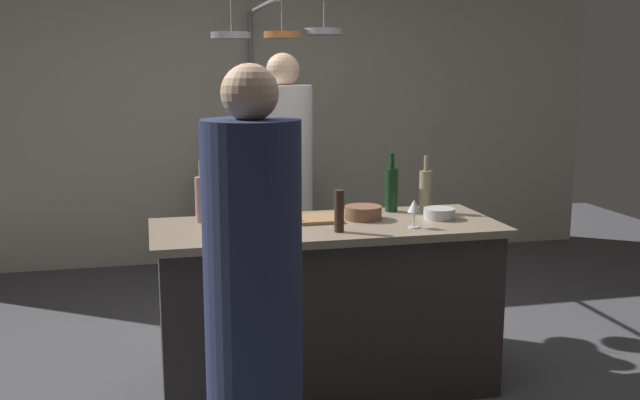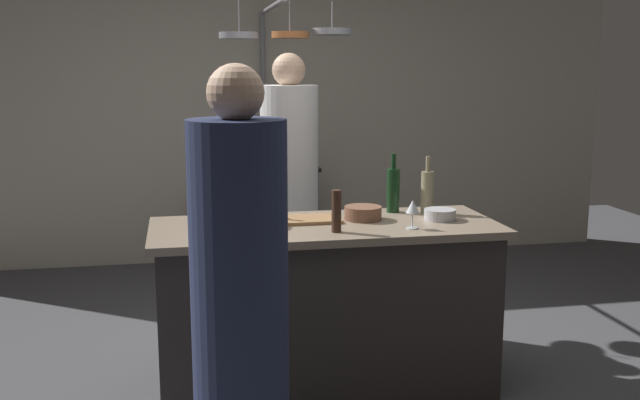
{
  "view_description": "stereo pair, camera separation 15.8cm",
  "coord_description": "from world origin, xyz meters",
  "px_view_note": "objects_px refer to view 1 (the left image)",
  "views": [
    {
      "loc": [
        -0.89,
        -3.6,
        1.71
      ],
      "look_at": [
        0.0,
        0.15,
        1.0
      ],
      "focal_mm": 41.14,
      "sensor_mm": 36.0,
      "label": 1
    },
    {
      "loc": [
        -0.74,
        -3.64,
        1.71
      ],
      "look_at": [
        0.0,
        0.15,
        1.0
      ],
      "focal_mm": 41.14,
      "sensor_mm": 36.0,
      "label": 2
    }
  ],
  "objects_px": {
    "guest_left": "(254,315)",
    "wine_bottle_red": "(392,189)",
    "cutting_board": "(310,220)",
    "mixing_bowl_ceramic": "(258,221)",
    "wine_bottle_green": "(246,199)",
    "bar_stool_left": "(240,378)",
    "wine_bottle_white": "(426,190)",
    "stove_range": "(257,217)",
    "mixing_bowl_wooden": "(363,213)",
    "pepper_mill": "(339,211)",
    "wine_bottle_rose": "(202,198)",
    "wine_glass_near_left_guest": "(253,218)",
    "wine_glass_by_chef": "(414,207)",
    "wine_glass_near_right_guest": "(230,210)",
    "chef": "(284,200)",
    "mixing_bowl_steel": "(439,213)"
  },
  "relations": [
    {
      "from": "wine_glass_near_right_guest",
      "to": "mixing_bowl_ceramic",
      "type": "height_order",
      "value": "wine_glass_near_right_guest"
    },
    {
      "from": "pepper_mill",
      "to": "wine_bottle_white",
      "type": "distance_m",
      "value": 0.7
    },
    {
      "from": "bar_stool_left",
      "to": "cutting_board",
      "type": "height_order",
      "value": "cutting_board"
    },
    {
      "from": "wine_bottle_red",
      "to": "mixing_bowl_wooden",
      "type": "bearing_deg",
      "value": -141.6
    },
    {
      "from": "wine_glass_by_chef",
      "to": "wine_glass_near_left_guest",
      "type": "distance_m",
      "value": 0.83
    },
    {
      "from": "pepper_mill",
      "to": "mixing_bowl_wooden",
      "type": "xyz_separation_m",
      "value": [
        0.2,
        0.26,
        -0.07
      ]
    },
    {
      "from": "wine_glass_by_chef",
      "to": "mixing_bowl_wooden",
      "type": "distance_m",
      "value": 0.33
    },
    {
      "from": "bar_stool_left",
      "to": "mixing_bowl_wooden",
      "type": "relative_size",
      "value": 3.43
    },
    {
      "from": "cutting_board",
      "to": "mixing_bowl_ceramic",
      "type": "xyz_separation_m",
      "value": [
        -0.29,
        -0.09,
        0.03
      ]
    },
    {
      "from": "cutting_board",
      "to": "wine_bottle_red",
      "type": "bearing_deg",
      "value": 16.96
    },
    {
      "from": "wine_bottle_green",
      "to": "mixing_bowl_steel",
      "type": "height_order",
      "value": "wine_bottle_green"
    },
    {
      "from": "cutting_board",
      "to": "wine_glass_near_left_guest",
      "type": "distance_m",
      "value": 0.5
    },
    {
      "from": "wine_bottle_red",
      "to": "wine_glass_near_right_guest",
      "type": "bearing_deg",
      "value": -163.12
    },
    {
      "from": "guest_left",
      "to": "wine_bottle_rose",
      "type": "xyz_separation_m",
      "value": [
        -0.09,
        1.22,
        0.23
      ]
    },
    {
      "from": "wine_bottle_rose",
      "to": "wine_glass_near_right_guest",
      "type": "bearing_deg",
      "value": -64.1
    },
    {
      "from": "wine_bottle_red",
      "to": "mixing_bowl_steel",
      "type": "bearing_deg",
      "value": -53.83
    },
    {
      "from": "stove_range",
      "to": "wine_glass_near_left_guest",
      "type": "relative_size",
      "value": 6.1
    },
    {
      "from": "wine_glass_by_chef",
      "to": "wine_glass_near_left_guest",
      "type": "relative_size",
      "value": 1.0
    },
    {
      "from": "bar_stool_left",
      "to": "wine_glass_near_right_guest",
      "type": "relative_size",
      "value": 4.66
    },
    {
      "from": "wine_bottle_red",
      "to": "wine_bottle_green",
      "type": "distance_m",
      "value": 0.83
    },
    {
      "from": "bar_stool_left",
      "to": "mixing_bowl_steel",
      "type": "distance_m",
      "value": 1.42
    },
    {
      "from": "stove_range",
      "to": "wine_bottle_rose",
      "type": "bearing_deg",
      "value": -105.47
    },
    {
      "from": "bar_stool_left",
      "to": "cutting_board",
      "type": "relative_size",
      "value": 2.12
    },
    {
      "from": "wine_bottle_white",
      "to": "mixing_bowl_ceramic",
      "type": "relative_size",
      "value": 1.47
    },
    {
      "from": "cutting_board",
      "to": "mixing_bowl_ceramic",
      "type": "relative_size",
      "value": 1.48
    },
    {
      "from": "chef",
      "to": "wine_glass_near_right_guest",
      "type": "xyz_separation_m",
      "value": [
        -0.48,
        -1.13,
        0.17
      ]
    },
    {
      "from": "wine_bottle_green",
      "to": "wine_glass_by_chef",
      "type": "relative_size",
      "value": 1.98
    },
    {
      "from": "guest_left",
      "to": "wine_bottle_white",
      "type": "relative_size",
      "value": 5.4
    },
    {
      "from": "cutting_board",
      "to": "mixing_bowl_ceramic",
      "type": "height_order",
      "value": "mixing_bowl_ceramic"
    },
    {
      "from": "guest_left",
      "to": "wine_glass_near_left_guest",
      "type": "bearing_deg",
      "value": 81.69
    },
    {
      "from": "guest_left",
      "to": "wine_bottle_red",
      "type": "relative_size",
      "value": 5.21
    },
    {
      "from": "wine_glass_near_right_guest",
      "to": "mixing_bowl_wooden",
      "type": "height_order",
      "value": "wine_glass_near_right_guest"
    },
    {
      "from": "stove_range",
      "to": "mixing_bowl_wooden",
      "type": "bearing_deg",
      "value": -84.76
    },
    {
      "from": "stove_range",
      "to": "wine_glass_near_left_guest",
      "type": "xyz_separation_m",
      "value": [
        -0.42,
        -2.71,
        0.56
      ]
    },
    {
      "from": "guest_left",
      "to": "wine_bottle_red",
      "type": "xyz_separation_m",
      "value": [
        0.97,
        1.26,
        0.23
      ]
    },
    {
      "from": "stove_range",
      "to": "guest_left",
      "type": "xyz_separation_m",
      "value": [
        -0.53,
        -3.47,
        0.35
      ]
    },
    {
      "from": "guest_left",
      "to": "pepper_mill",
      "type": "distance_m",
      "value": 1.01
    },
    {
      "from": "wine_glass_by_chef",
      "to": "mixing_bowl_steel",
      "type": "bearing_deg",
      "value": 40.14
    },
    {
      "from": "wine_bottle_rose",
      "to": "wine_glass_by_chef",
      "type": "bearing_deg",
      "value": -20.69
    },
    {
      "from": "stove_range",
      "to": "mixing_bowl_ceramic",
      "type": "relative_size",
      "value": 4.11
    },
    {
      "from": "wine_bottle_rose",
      "to": "mixing_bowl_steel",
      "type": "height_order",
      "value": "wine_bottle_rose"
    },
    {
      "from": "wine_bottle_green",
      "to": "wine_bottle_white",
      "type": "bearing_deg",
      "value": -1.37
    },
    {
      "from": "wine_bottle_rose",
      "to": "wine_glass_near_left_guest",
      "type": "distance_m",
      "value": 0.5
    },
    {
      "from": "stove_range",
      "to": "mixing_bowl_ceramic",
      "type": "xyz_separation_m",
      "value": [
        -0.36,
        -2.45,
        0.49
      ]
    },
    {
      "from": "wine_bottle_white",
      "to": "wine_bottle_green",
      "type": "relative_size",
      "value": 1.1
    },
    {
      "from": "wine_bottle_green",
      "to": "bar_stool_left",
      "type": "bearing_deg",
      "value": -100.22
    },
    {
      "from": "guest_left",
      "to": "mixing_bowl_wooden",
      "type": "xyz_separation_m",
      "value": [
        0.75,
        1.09,
        0.14
      ]
    },
    {
      "from": "wine_bottle_red",
      "to": "wine_glass_by_chef",
      "type": "relative_size",
      "value": 2.26
    },
    {
      "from": "pepper_mill",
      "to": "wine_glass_near_right_guest",
      "type": "bearing_deg",
      "value": 163.95
    },
    {
      "from": "stove_range",
      "to": "wine_bottle_white",
      "type": "relative_size",
      "value": 2.8
    }
  ]
}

